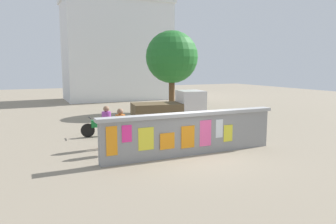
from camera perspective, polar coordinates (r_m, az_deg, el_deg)
ground at (r=18.68m, az=-7.70°, el=-1.43°), size 60.00×60.00×0.00m
poster_wall at (r=11.24m, az=4.17°, el=-3.72°), size 6.69×0.42×1.50m
auto_rickshaw_truck at (r=16.23m, az=0.73°, el=0.42°), size 3.78×2.02×1.85m
motorcycle at (r=14.55m, az=-11.42°, el=-2.39°), size 1.90×0.56×0.87m
bicycle_near at (r=12.96m, az=7.41°, el=-4.03°), size 1.71×0.44×0.95m
bicycle_far at (r=12.66m, az=-4.30°, el=-4.27°), size 1.69×0.46×0.95m
person_walking at (r=11.43m, az=-8.45°, el=-2.51°), size 0.37×0.37×1.62m
person_bystander at (r=12.23m, az=-10.87°, el=-1.87°), size 0.39×0.39×1.62m
tree_roadside at (r=21.49m, az=0.68°, el=9.70°), size 3.46×3.46×5.42m
building_background at (r=30.78m, az=-9.06°, el=10.93°), size 9.75×5.43×9.22m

